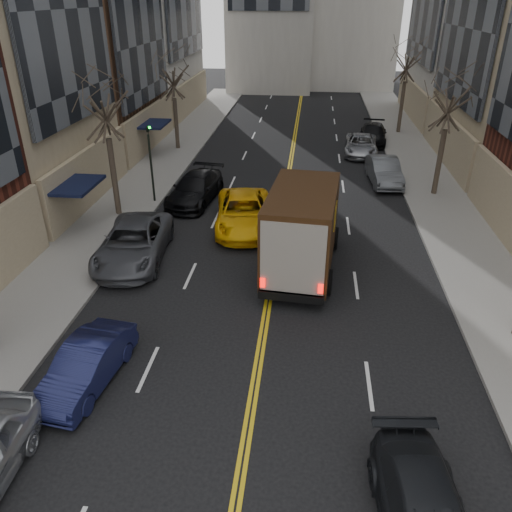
# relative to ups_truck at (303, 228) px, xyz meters

# --- Properties ---
(sidewalk_left) EXTENTS (4.00, 66.00, 0.15)m
(sidewalk_left) POSITION_rel_ups_truck_xyz_m (-10.20, 11.81, -1.84)
(sidewalk_left) COLOR slate
(sidewalk_left) RESTS_ON ground
(sidewalk_right) EXTENTS (4.00, 66.00, 0.15)m
(sidewalk_right) POSITION_rel_ups_truck_xyz_m (7.80, 11.81, -1.84)
(sidewalk_right) COLOR slate
(sidewalk_right) RESTS_ON ground
(tree_lf_mid) EXTENTS (3.20, 3.20, 8.91)m
(tree_lf_mid) POSITION_rel_ups_truck_xyz_m (-10.00, 4.81, 4.68)
(tree_lf_mid) COLOR #382D23
(tree_lf_mid) RESTS_ON sidewalk_left
(tree_lf_far) EXTENTS (3.20, 3.20, 8.12)m
(tree_lf_far) POSITION_rel_ups_truck_xyz_m (-10.00, 17.81, 4.11)
(tree_lf_far) COLOR #382D23
(tree_lf_far) RESTS_ON sidewalk_left
(tree_rt_mid) EXTENTS (3.20, 3.20, 8.32)m
(tree_rt_mid) POSITION_rel_ups_truck_xyz_m (7.60, 9.81, 4.25)
(tree_rt_mid) COLOR #382D23
(tree_rt_mid) RESTS_ON sidewalk_right
(tree_rt_far) EXTENTS (3.20, 3.20, 9.11)m
(tree_rt_far) POSITION_rel_ups_truck_xyz_m (7.60, 24.81, 4.83)
(tree_rt_far) COLOR #382D23
(tree_rt_far) RESTS_ON sidewalk_right
(traffic_signal) EXTENTS (0.29, 0.26, 4.70)m
(traffic_signal) POSITION_rel_ups_truck_xyz_m (-8.60, 6.81, 0.91)
(traffic_signal) COLOR black
(traffic_signal) RESTS_ON sidewalk_left
(ups_truck) EXTENTS (3.33, 7.14, 3.80)m
(ups_truck) POSITION_rel_ups_truck_xyz_m (0.00, 0.00, 0.00)
(ups_truck) COLOR black
(ups_truck) RESTS_ON ground
(taxi) EXTENTS (3.46, 6.22, 1.65)m
(taxi) POSITION_rel_ups_truck_xyz_m (-3.07, 4.03, -1.09)
(taxi) COLOR #F3B30A
(taxi) RESTS_ON ground
(pedestrian) EXTENTS (0.55, 0.68, 1.62)m
(pedestrian) POSITION_rel_ups_truck_xyz_m (0.82, 1.63, -1.10)
(pedestrian) COLOR black
(pedestrian) RESTS_ON ground
(parked_lf_b) EXTENTS (1.95, 4.28, 1.36)m
(parked_lf_b) POSITION_rel_ups_truck_xyz_m (-6.30, -8.01, -1.23)
(parked_lf_b) COLOR #121539
(parked_lf_b) RESTS_ON ground
(parked_lf_c) EXTENTS (3.23, 6.15, 1.65)m
(parked_lf_c) POSITION_rel_ups_truck_xyz_m (-7.50, 0.04, -1.09)
(parked_lf_c) COLOR #494A50
(parked_lf_c) RESTS_ON ground
(parked_lf_d) EXTENTS (2.86, 5.65, 1.57)m
(parked_lf_d) POSITION_rel_ups_truck_xyz_m (-6.30, 7.30, -1.13)
(parked_lf_d) COLOR black
(parked_lf_d) RESTS_ON ground
(parked_lf_e) EXTENTS (1.79, 3.89, 1.29)m
(parked_lf_e) POSITION_rel_ups_truck_xyz_m (-6.30, 8.82, -1.27)
(parked_lf_e) COLOR #9EA2A6
(parked_lf_e) RESTS_ON ground
(parked_rt_a) EXTENTS (2.02, 4.90, 1.58)m
(parked_rt_a) POSITION_rel_ups_truck_xyz_m (4.84, 11.73, -1.12)
(parked_rt_a) COLOR #53575C
(parked_rt_a) RESTS_ON ground
(parked_rt_b) EXTENTS (2.69, 5.21, 1.41)m
(parked_rt_b) POSITION_rel_ups_truck_xyz_m (3.90, 18.09, -1.21)
(parked_rt_b) COLOR #A5A7AC
(parked_rt_b) RESTS_ON ground
(parked_rt_c) EXTENTS (2.57, 5.22, 1.46)m
(parked_rt_c) POSITION_rel_ups_truck_xyz_m (5.10, 21.44, -1.18)
(parked_rt_c) COLOR black
(parked_rt_c) RESTS_ON ground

